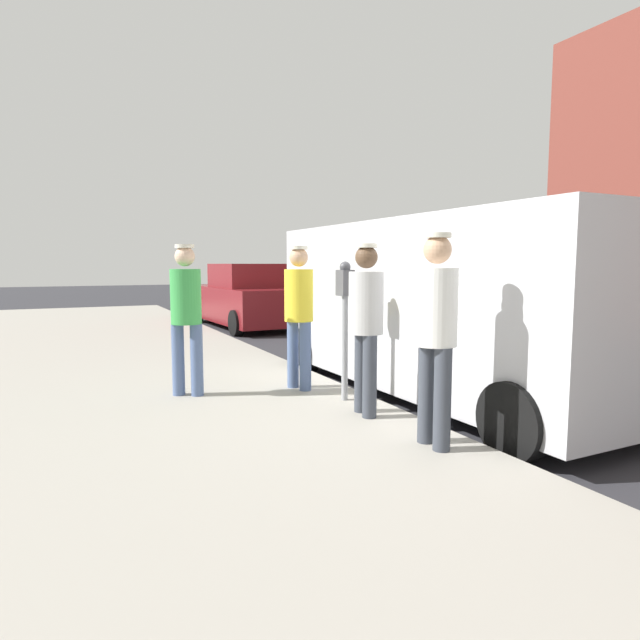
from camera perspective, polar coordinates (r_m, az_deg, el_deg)
The scene contains 9 objects.
ground_plane at distance 6.14m, azimuth 17.91°, elevation -9.85°, with size 80.00×80.00×0.00m, color #2D2D33.
sidewalk_slab at distance 4.58m, azimuth -16.98°, elevation -14.33°, with size 5.00×32.00×0.15m, color #9E998E.
parking_meter_near at distance 5.83m, azimuth 2.66°, elevation 1.41°, with size 0.14×0.18×1.52m.
pedestrian_in_yellow at distance 6.37m, azimuth -2.26°, elevation 1.30°, with size 0.34×0.35×1.70m.
pedestrian_in_gray at distance 5.28m, azimuth 4.88°, elevation 0.22°, with size 0.34×0.36×1.69m.
pedestrian_in_white at distance 4.42m, azimuth 12.17°, elevation -0.57°, with size 0.34×0.36×1.74m.
pedestrian_in_green at distance 6.23m, azimuth -14.00°, elevation 1.06°, with size 0.34×0.34×1.71m.
parked_van at distance 6.83m, azimuth 13.01°, elevation 1.71°, with size 2.22×5.24×2.15m.
parked_sedan_behind at distance 14.20m, azimuth -7.75°, elevation 2.29°, with size 2.12×4.48×1.65m.
Camera 1 is at (4.11, 4.26, 1.64)m, focal length 30.20 mm.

